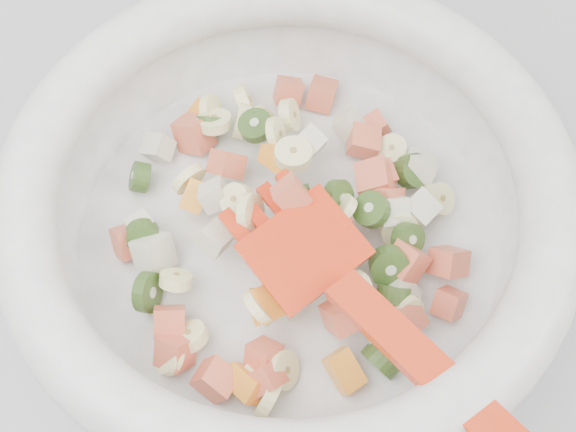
# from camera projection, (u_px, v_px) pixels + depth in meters

# --- Properties ---
(counter) EXTENTS (2.00, 0.60, 0.90)m
(counter) POSITION_uv_depth(u_px,v_px,m) (338.00, 381.00, 1.00)
(counter) COLOR #A8A8AD
(counter) RESTS_ON ground
(mixing_bowl) EXTENTS (0.40, 0.41, 0.12)m
(mixing_bowl) POSITION_uv_depth(u_px,v_px,m) (289.00, 209.00, 0.53)
(mixing_bowl) COLOR white
(mixing_bowl) RESTS_ON counter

